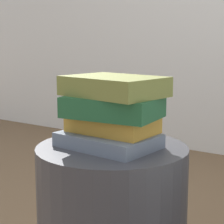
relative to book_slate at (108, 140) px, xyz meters
name	(u,v)px	position (x,y,z in m)	size (l,w,h in m)	color
book_slate	(108,140)	(0.00, 0.00, 0.00)	(0.28, 0.19, 0.04)	slate
book_ochre	(112,124)	(0.00, 0.02, 0.05)	(0.25, 0.16, 0.05)	#B7842D
book_forest	(112,107)	(0.01, 0.00, 0.10)	(0.27, 0.18, 0.06)	#1E512D
book_olive	(114,86)	(0.01, 0.02, 0.16)	(0.28, 0.20, 0.06)	olive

